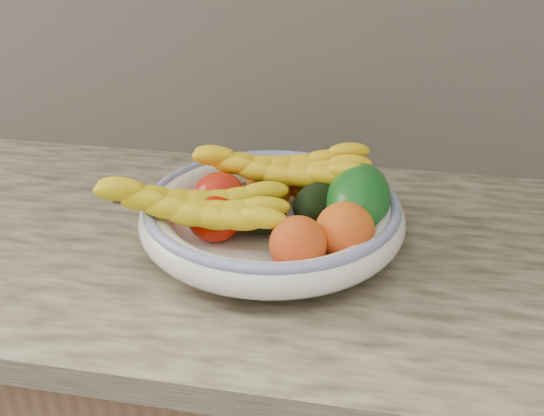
{
  "coord_description": "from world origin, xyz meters",
  "views": [
    {
      "loc": [
        0.15,
        0.89,
        1.37
      ],
      "look_at": [
        0.0,
        1.66,
        0.96
      ],
      "focal_mm": 40.0,
      "sensor_mm": 36.0,
      "label": 1
    }
  ],
  "objects_px": {
    "green_mango": "(358,200)",
    "banana_bunch_front": "(193,210)",
    "fruit_bowl": "(272,215)",
    "banana_bunch_back": "(280,173)"
  },
  "relations": [
    {
      "from": "fruit_bowl",
      "to": "green_mango",
      "type": "bearing_deg",
      "value": 7.84
    },
    {
      "from": "green_mango",
      "to": "banana_bunch_back",
      "type": "relative_size",
      "value": 0.5
    },
    {
      "from": "green_mango",
      "to": "banana_bunch_back",
      "type": "bearing_deg",
      "value": 159.41
    },
    {
      "from": "fruit_bowl",
      "to": "banana_bunch_front",
      "type": "bearing_deg",
      "value": -145.26
    },
    {
      "from": "green_mango",
      "to": "banana_bunch_front",
      "type": "xyz_separation_m",
      "value": [
        -0.22,
        -0.09,
        0.01
      ]
    },
    {
      "from": "banana_bunch_front",
      "to": "banana_bunch_back",
      "type": "bearing_deg",
      "value": 44.85
    },
    {
      "from": "green_mango",
      "to": "banana_bunch_front",
      "type": "height_order",
      "value": "green_mango"
    },
    {
      "from": "banana_bunch_back",
      "to": "green_mango",
      "type": "bearing_deg",
      "value": -25.41
    },
    {
      "from": "fruit_bowl",
      "to": "green_mango",
      "type": "distance_m",
      "value": 0.13
    },
    {
      "from": "green_mango",
      "to": "banana_bunch_front",
      "type": "relative_size",
      "value": 0.51
    }
  ]
}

